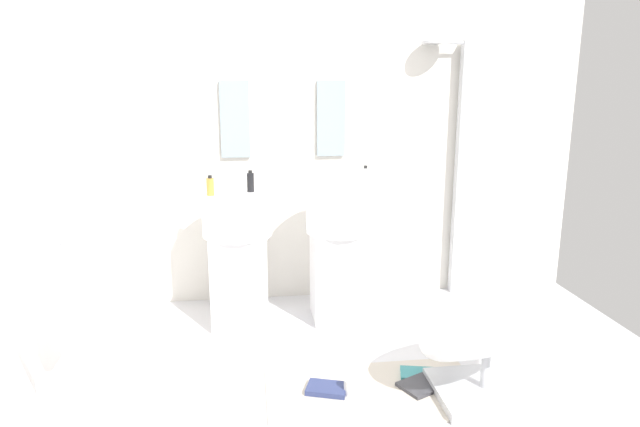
{
  "coord_description": "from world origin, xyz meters",
  "views": [
    {
      "loc": [
        -0.28,
        -2.78,
        1.75
      ],
      "look_at": [
        0.15,
        0.55,
        0.95
      ],
      "focal_mm": 31.43,
      "sensor_mm": 36.0,
      "label": 1
    }
  ],
  "objects_px": {
    "lounge_chair": "(488,339)",
    "magazine_navy": "(327,389)",
    "soap_bottle_amber": "(210,186)",
    "towel_rack": "(56,291)",
    "soap_bottle_white": "(365,180)",
    "pedestal_sink_right": "(339,249)",
    "magazine_charcoal": "(424,384)",
    "soap_bottle_black": "(250,182)",
    "shower_column": "(463,166)",
    "magazine_teal": "(417,374)",
    "coffee_mug": "(351,386)",
    "pedestal_sink_left": "(238,253)"
  },
  "relations": [
    {
      "from": "lounge_chair",
      "to": "magazine_navy",
      "type": "relative_size",
      "value": 4.56
    },
    {
      "from": "soap_bottle_amber",
      "to": "lounge_chair",
      "type": "bearing_deg",
      "value": -36.91
    },
    {
      "from": "towel_rack",
      "to": "soap_bottle_white",
      "type": "relative_size",
      "value": 4.99
    },
    {
      "from": "pedestal_sink_right",
      "to": "magazine_navy",
      "type": "bearing_deg",
      "value": -103.0
    },
    {
      "from": "magazine_charcoal",
      "to": "soap_bottle_white",
      "type": "bearing_deg",
      "value": 72.29
    },
    {
      "from": "magazine_navy",
      "to": "soap_bottle_black",
      "type": "height_order",
      "value": "soap_bottle_black"
    },
    {
      "from": "shower_column",
      "to": "lounge_chair",
      "type": "distance_m",
      "value": 1.81
    },
    {
      "from": "soap_bottle_amber",
      "to": "magazine_navy",
      "type": "bearing_deg",
      "value": -56.43
    },
    {
      "from": "shower_column",
      "to": "magazine_teal",
      "type": "distance_m",
      "value": 1.86
    },
    {
      "from": "towel_rack",
      "to": "coffee_mug",
      "type": "distance_m",
      "value": 1.72
    },
    {
      "from": "soap_bottle_black",
      "to": "magazine_teal",
      "type": "bearing_deg",
      "value": -46.17
    },
    {
      "from": "towel_rack",
      "to": "soap_bottle_white",
      "type": "bearing_deg",
      "value": 23.56
    },
    {
      "from": "towel_rack",
      "to": "soap_bottle_black",
      "type": "bearing_deg",
      "value": 41.1
    },
    {
      "from": "magazine_navy",
      "to": "magazine_teal",
      "type": "bearing_deg",
      "value": 29.07
    },
    {
      "from": "pedestal_sink_right",
      "to": "coffee_mug",
      "type": "xyz_separation_m",
      "value": [
        -0.11,
        -1.09,
        -0.48
      ]
    },
    {
      "from": "magazine_navy",
      "to": "pedestal_sink_right",
      "type": "bearing_deg",
      "value": 95.5
    },
    {
      "from": "shower_column",
      "to": "lounge_chair",
      "type": "height_order",
      "value": "shower_column"
    },
    {
      "from": "pedestal_sink_left",
      "to": "soap_bottle_amber",
      "type": "xyz_separation_m",
      "value": [
        -0.18,
        -0.03,
        0.5
      ]
    },
    {
      "from": "pedestal_sink_left",
      "to": "soap_bottle_black",
      "type": "xyz_separation_m",
      "value": [
        0.1,
        0.07,
        0.51
      ]
    },
    {
      "from": "magazine_navy",
      "to": "soap_bottle_white",
      "type": "height_order",
      "value": "soap_bottle_white"
    },
    {
      "from": "magazine_charcoal",
      "to": "soap_bottle_amber",
      "type": "xyz_separation_m",
      "value": [
        -1.24,
        1.04,
        1.01
      ]
    },
    {
      "from": "soap_bottle_white",
      "to": "soap_bottle_amber",
      "type": "relative_size",
      "value": 1.35
    },
    {
      "from": "lounge_chair",
      "to": "magazine_navy",
      "type": "xyz_separation_m",
      "value": [
        -0.88,
        0.15,
        -0.32
      ]
    },
    {
      "from": "lounge_chair",
      "to": "soap_bottle_black",
      "type": "relative_size",
      "value": 6.7
    },
    {
      "from": "magazine_navy",
      "to": "pedestal_sink_left",
      "type": "bearing_deg",
      "value": 134.04
    },
    {
      "from": "pedestal_sink_right",
      "to": "towel_rack",
      "type": "height_order",
      "value": "pedestal_sink_right"
    },
    {
      "from": "pedestal_sink_left",
      "to": "magazine_charcoal",
      "type": "xyz_separation_m",
      "value": [
        1.07,
        -1.07,
        -0.51
      ]
    },
    {
      "from": "magazine_navy",
      "to": "soap_bottle_amber",
      "type": "relative_size",
      "value": 1.62
    },
    {
      "from": "towel_rack",
      "to": "soap_bottle_white",
      "type": "xyz_separation_m",
      "value": [
        1.89,
        0.82,
        0.43
      ]
    },
    {
      "from": "lounge_chair",
      "to": "magazine_teal",
      "type": "height_order",
      "value": "lounge_chair"
    },
    {
      "from": "soap_bottle_black",
      "to": "shower_column",
      "type": "bearing_deg",
      "value": 10.89
    },
    {
      "from": "pedestal_sink_right",
      "to": "soap_bottle_white",
      "type": "distance_m",
      "value": 0.56
    },
    {
      "from": "soap_bottle_black",
      "to": "soap_bottle_white",
      "type": "bearing_deg",
      "value": -8.11
    },
    {
      "from": "lounge_chair",
      "to": "soap_bottle_white",
      "type": "distance_m",
      "value": 1.43
    },
    {
      "from": "pedestal_sink_right",
      "to": "soap_bottle_amber",
      "type": "relative_size",
      "value": 7.61
    },
    {
      "from": "magazine_navy",
      "to": "soap_bottle_white",
      "type": "bearing_deg",
      "value": 85.85
    },
    {
      "from": "pedestal_sink_left",
      "to": "shower_column",
      "type": "xyz_separation_m",
      "value": [
        1.81,
        0.4,
        0.55
      ]
    },
    {
      "from": "pedestal_sink_right",
      "to": "magazine_navy",
      "type": "relative_size",
      "value": 4.7
    },
    {
      "from": "coffee_mug",
      "to": "shower_column",
      "type": "bearing_deg",
      "value": 51.53
    },
    {
      "from": "coffee_mug",
      "to": "soap_bottle_white",
      "type": "height_order",
      "value": "soap_bottle_white"
    },
    {
      "from": "magazine_teal",
      "to": "magazine_navy",
      "type": "relative_size",
      "value": 0.89
    },
    {
      "from": "magazine_teal",
      "to": "soap_bottle_amber",
      "type": "height_order",
      "value": "soap_bottle_amber"
    },
    {
      "from": "pedestal_sink_right",
      "to": "lounge_chair",
      "type": "bearing_deg",
      "value": -61.92
    },
    {
      "from": "shower_column",
      "to": "pedestal_sink_left",
      "type": "bearing_deg",
      "value": -167.65
    },
    {
      "from": "pedestal_sink_right",
      "to": "towel_rack",
      "type": "bearing_deg",
      "value": -153.05
    },
    {
      "from": "pedestal_sink_right",
      "to": "soap_bottle_black",
      "type": "relative_size",
      "value": 6.9
    },
    {
      "from": "magazine_charcoal",
      "to": "coffee_mug",
      "type": "xyz_separation_m",
      "value": [
        -0.44,
        -0.02,
        0.04
      ]
    },
    {
      "from": "shower_column",
      "to": "soap_bottle_white",
      "type": "relative_size",
      "value": 10.76
    },
    {
      "from": "soap_bottle_white",
      "to": "soap_bottle_amber",
      "type": "xyz_separation_m",
      "value": [
        -1.09,
        0.02,
        -0.02
      ]
    },
    {
      "from": "pedestal_sink_right",
      "to": "soap_bottle_black",
      "type": "distance_m",
      "value": 0.82
    }
  ]
}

